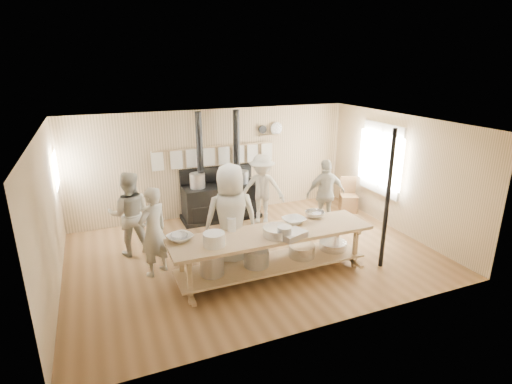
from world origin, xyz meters
TOP-DOWN VIEW (x-y plane):
  - ground at (0.00, 0.00)m, footprint 7.00×7.00m
  - room_shell at (0.00, 0.00)m, footprint 7.00×7.00m
  - window_right at (3.47, 0.60)m, footprint 0.09×1.50m
  - left_opening at (-3.45, 2.00)m, footprint 0.00×0.90m
  - stove at (-0.01, 2.12)m, footprint 1.90×0.75m
  - towel_rail at (-0.00, 2.40)m, footprint 3.00×0.04m
  - back_wall_shelf at (1.46, 2.43)m, footprint 0.63×0.14m
  - prep_table at (-0.01, -0.90)m, footprint 3.60×0.90m
  - support_post at (2.05, -1.35)m, footprint 0.08×0.08m
  - cook_far_left at (-1.90, -0.02)m, footprint 0.71×0.65m
  - cook_left at (-2.20, 0.96)m, footprint 0.93×0.79m
  - cook_center at (-0.57, -0.36)m, footprint 1.05×0.75m
  - cook_right at (2.07, 0.71)m, footprint 0.97×0.49m
  - cook_by_window at (0.83, 1.50)m, footprint 1.22×1.03m
  - chair at (3.16, 1.31)m, footprint 0.53×0.53m
  - bowl_white_a at (-1.55, -0.62)m, footprint 0.54×0.54m
  - bowl_steel_a at (-1.55, -0.57)m, footprint 0.40×0.40m
  - bowl_white_b at (0.54, -0.67)m, footprint 0.45×0.45m
  - bowl_steel_b at (1.04, -0.57)m, footprint 0.38×0.38m
  - roasting_pan at (0.22, -1.23)m, footprint 0.54×0.45m
  - mixing_bowl_large at (0.02, -1.07)m, footprint 0.54×0.54m
  - bucket_galv at (0.07, -1.23)m, footprint 0.24×0.24m
  - deep_bowl_enamel at (-1.08, -1.03)m, footprint 0.46×0.46m
  - pitcher at (-0.63, -0.57)m, footprint 0.16×0.16m

SIDE VIEW (x-z plane):
  - ground at x=0.00m, z-range 0.00..0.00m
  - chair at x=3.16m, z-range -0.18..0.69m
  - prep_table at x=-0.01m, z-range 0.10..0.95m
  - stove at x=-0.01m, z-range -0.78..1.82m
  - cook_right at x=2.07m, z-range 0.00..1.59m
  - cook_far_left at x=-1.90m, z-range 0.00..1.64m
  - cook_by_window at x=0.83m, z-range 0.00..1.64m
  - cook_left at x=-2.20m, z-range 0.00..1.69m
  - bowl_steel_a at x=-1.55m, z-range 0.85..0.94m
  - bowl_white_a at x=-1.55m, z-range 0.85..0.95m
  - bowl_white_b at x=0.54m, z-range 0.85..0.95m
  - roasting_pan at x=0.22m, z-range 0.85..0.95m
  - bowl_steel_b at x=1.04m, z-range 0.85..0.97m
  - mixing_bowl_large at x=0.02m, z-range 0.85..1.01m
  - deep_bowl_enamel at x=-1.08m, z-range 0.85..1.07m
  - bucket_galv at x=0.07m, z-range 0.85..1.07m
  - pitcher at x=-0.63m, z-range 0.85..1.09m
  - cook_center at x=-0.57m, z-range 0.00..2.00m
  - support_post at x=2.05m, z-range 0.00..2.60m
  - window_right at x=3.47m, z-range 0.67..2.33m
  - towel_rail at x=0.00m, z-range 1.32..1.79m
  - left_opening at x=-3.45m, z-range 1.15..2.05m
  - room_shell at x=0.00m, z-range -1.88..5.12m
  - back_wall_shelf at x=1.46m, z-range 1.84..2.17m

